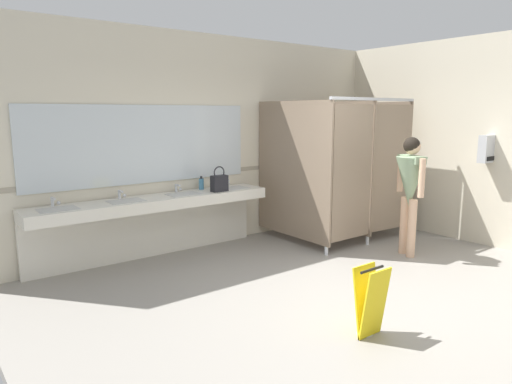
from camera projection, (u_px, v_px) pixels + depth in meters
ground_plane at (365, 303)px, 4.78m from camera, size 6.45×6.11×0.10m
wall_back at (216, 141)px, 6.72m from camera, size 6.45×0.12×2.97m
wall_side_right at (511, 143)px, 6.31m from camera, size 0.12×6.11×2.97m
wall_back_tile_band at (219, 171)px, 6.75m from camera, size 6.45×0.01×0.06m
vanity_counter at (153, 213)px, 5.98m from camera, size 3.16×0.54×0.95m
mirror_panel at (144, 144)px, 5.98m from camera, size 3.06×0.02×1.01m
bathroom_stalls at (343, 166)px, 6.95m from camera, size 1.76×1.54×2.10m
paper_towel_dispenser_upper at (488, 149)px, 6.44m from camera, size 0.33×0.13×0.38m
person_standing at (410, 182)px, 6.07m from camera, size 0.52×0.52×1.58m
handbag at (219, 183)px, 6.28m from camera, size 0.22×0.12×0.35m
soap_dispenser at (201, 184)px, 6.45m from camera, size 0.07×0.07×0.19m
wet_floor_sign at (371, 301)px, 3.92m from camera, size 0.28×0.19×0.61m
floor_drain_cover at (364, 333)px, 4.01m from camera, size 0.14×0.14×0.01m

